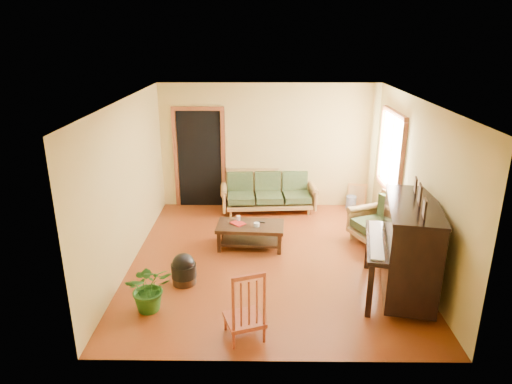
{
  "coord_description": "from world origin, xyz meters",
  "views": [
    {
      "loc": [
        -0.16,
        -6.77,
        3.55
      ],
      "look_at": [
        -0.24,
        0.2,
        1.1
      ],
      "focal_mm": 32.0,
      "sensor_mm": 36.0,
      "label": 1
    }
  ],
  "objects_px": {
    "sofa": "(269,192)",
    "red_chair": "(244,302)",
    "footstool": "(184,272)",
    "potted_plant": "(149,287)",
    "coffee_table": "(250,236)",
    "armchair": "(377,220)",
    "ceramic_crock": "(351,202)",
    "piano": "(409,250)"
  },
  "relations": [
    {
      "from": "coffee_table",
      "to": "armchair",
      "type": "bearing_deg",
      "value": 4.37
    },
    {
      "from": "ceramic_crock",
      "to": "potted_plant",
      "type": "xyz_separation_m",
      "value": [
        -3.4,
        -3.79,
        0.2
      ]
    },
    {
      "from": "coffee_table",
      "to": "armchair",
      "type": "xyz_separation_m",
      "value": [
        2.21,
        0.17,
        0.23
      ]
    },
    {
      "from": "potted_plant",
      "to": "coffee_table",
      "type": "bearing_deg",
      "value": 56.01
    },
    {
      "from": "sofa",
      "to": "piano",
      "type": "distance_m",
      "value": 3.75
    },
    {
      "from": "armchair",
      "to": "red_chair",
      "type": "height_order",
      "value": "red_chair"
    },
    {
      "from": "coffee_table",
      "to": "potted_plant",
      "type": "distance_m",
      "value": 2.33
    },
    {
      "from": "coffee_table",
      "to": "red_chair",
      "type": "bearing_deg",
      "value": -90.38
    },
    {
      "from": "piano",
      "to": "potted_plant",
      "type": "height_order",
      "value": "piano"
    },
    {
      "from": "ceramic_crock",
      "to": "red_chair",
      "type": "bearing_deg",
      "value": -115.93
    },
    {
      "from": "piano",
      "to": "ceramic_crock",
      "type": "relative_size",
      "value": 5.79
    },
    {
      "from": "footstool",
      "to": "potted_plant",
      "type": "distance_m",
      "value": 0.78
    },
    {
      "from": "piano",
      "to": "sofa",
      "type": "bearing_deg",
      "value": 132.04
    },
    {
      "from": "sofa",
      "to": "red_chair",
      "type": "bearing_deg",
      "value": -99.38
    },
    {
      "from": "footstool",
      "to": "potted_plant",
      "type": "xyz_separation_m",
      "value": [
        -0.34,
        -0.69,
        0.16
      ]
    },
    {
      "from": "armchair",
      "to": "ceramic_crock",
      "type": "height_order",
      "value": "armchair"
    },
    {
      "from": "piano",
      "to": "red_chair",
      "type": "relative_size",
      "value": 1.65
    },
    {
      "from": "coffee_table",
      "to": "potted_plant",
      "type": "xyz_separation_m",
      "value": [
        -1.3,
        -1.93,
        0.13
      ]
    },
    {
      "from": "red_chair",
      "to": "potted_plant",
      "type": "height_order",
      "value": "red_chair"
    },
    {
      "from": "coffee_table",
      "to": "ceramic_crock",
      "type": "height_order",
      "value": "coffee_table"
    },
    {
      "from": "coffee_table",
      "to": "piano",
      "type": "bearing_deg",
      "value": -33.93
    },
    {
      "from": "footstool",
      "to": "coffee_table",
      "type": "bearing_deg",
      "value": 52.28
    },
    {
      "from": "armchair",
      "to": "ceramic_crock",
      "type": "xyz_separation_m",
      "value": [
        -0.12,
        1.69,
        -0.3
      ]
    },
    {
      "from": "armchair",
      "to": "footstool",
      "type": "xyz_separation_m",
      "value": [
        -3.17,
        -1.41,
        -0.26
      ]
    },
    {
      "from": "red_chair",
      "to": "armchair",
      "type": "bearing_deg",
      "value": 30.72
    },
    {
      "from": "coffee_table",
      "to": "sofa",
      "type": "bearing_deg",
      "value": 78.76
    },
    {
      "from": "piano",
      "to": "red_chair",
      "type": "distance_m",
      "value": 2.47
    },
    {
      "from": "armchair",
      "to": "red_chair",
      "type": "relative_size",
      "value": 0.92
    },
    {
      "from": "sofa",
      "to": "armchair",
      "type": "bearing_deg",
      "value": -44.07
    },
    {
      "from": "potted_plant",
      "to": "red_chair",
      "type": "bearing_deg",
      "value": -23.49
    },
    {
      "from": "coffee_table",
      "to": "ceramic_crock",
      "type": "xyz_separation_m",
      "value": [
        2.1,
        1.86,
        -0.07
      ]
    },
    {
      "from": "footstool",
      "to": "piano",
      "type": "bearing_deg",
      "value": -4.69
    },
    {
      "from": "piano",
      "to": "footstool",
      "type": "height_order",
      "value": "piano"
    },
    {
      "from": "coffee_table",
      "to": "piano",
      "type": "relative_size",
      "value": 0.73
    },
    {
      "from": "armchair",
      "to": "potted_plant",
      "type": "distance_m",
      "value": 4.1
    },
    {
      "from": "coffee_table",
      "to": "footstool",
      "type": "height_order",
      "value": "coffee_table"
    },
    {
      "from": "piano",
      "to": "footstool",
      "type": "distance_m",
      "value": 3.25
    },
    {
      "from": "red_chair",
      "to": "piano",
      "type": "bearing_deg",
      "value": 4.33
    },
    {
      "from": "sofa",
      "to": "potted_plant",
      "type": "distance_m",
      "value": 4.0
    },
    {
      "from": "piano",
      "to": "footstool",
      "type": "bearing_deg",
      "value": -173.12
    },
    {
      "from": "footstool",
      "to": "red_chair",
      "type": "xyz_separation_m",
      "value": [
        0.94,
        -1.25,
        0.3
      ]
    },
    {
      "from": "piano",
      "to": "ceramic_crock",
      "type": "bearing_deg",
      "value": 103.96
    }
  ]
}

